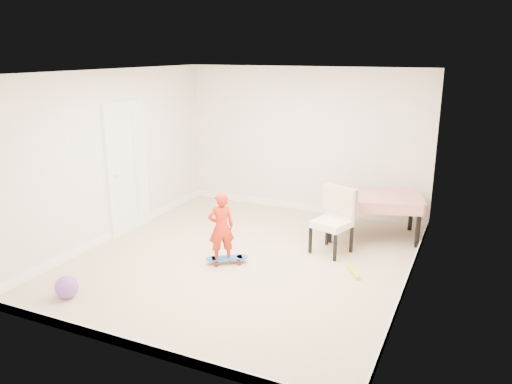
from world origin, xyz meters
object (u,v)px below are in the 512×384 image
at_px(skateboard, 227,260).
at_px(child, 221,230).
at_px(balloon, 66,287).
at_px(dining_chair, 332,222).
at_px(dining_table, 372,215).

relative_size(skateboard, child, 0.59).
bearing_deg(balloon, skateboard, 52.98).
distance_m(skateboard, child, 0.46).
height_order(dining_chair, skateboard, dining_chair).
bearing_deg(child, dining_table, -172.33).
xyz_separation_m(dining_table, skateboard, (-1.60, -1.91, -0.30)).
height_order(child, balloon, child).
height_order(skateboard, balloon, balloon).
relative_size(dining_table, dining_chair, 1.54).
height_order(dining_table, skateboard, dining_table).
bearing_deg(dining_table, balloon, -144.30).
relative_size(dining_table, skateboard, 2.54).
bearing_deg(skateboard, dining_chair, 5.56).
height_order(dining_table, balloon, dining_table).
distance_m(dining_chair, balloon, 3.66).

